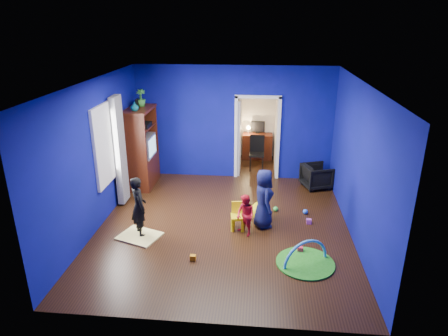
# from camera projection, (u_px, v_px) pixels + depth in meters

# --- Properties ---
(floor) EXTENTS (5.00, 5.50, 0.01)m
(floor) POSITION_uv_depth(u_px,v_px,m) (224.00, 226.00, 8.10)
(floor) COLOR black
(floor) RESTS_ON ground
(ceiling) EXTENTS (5.00, 5.50, 0.01)m
(ceiling) POSITION_uv_depth(u_px,v_px,m) (224.00, 82.00, 7.07)
(ceiling) COLOR white
(ceiling) RESTS_ON wall_back
(wall_back) EXTENTS (5.00, 0.02, 2.90)m
(wall_back) POSITION_uv_depth(u_px,v_px,m) (234.00, 123.00, 10.15)
(wall_back) COLOR navy
(wall_back) RESTS_ON floor
(wall_front) EXTENTS (5.00, 0.02, 2.90)m
(wall_front) POSITION_uv_depth(u_px,v_px,m) (203.00, 231.00, 5.03)
(wall_front) COLOR navy
(wall_front) RESTS_ON floor
(wall_left) EXTENTS (0.02, 5.50, 2.90)m
(wall_left) POSITION_uv_depth(u_px,v_px,m) (97.00, 155.00, 7.81)
(wall_left) COLOR navy
(wall_left) RESTS_ON floor
(wall_right) EXTENTS (0.02, 5.50, 2.90)m
(wall_right) POSITION_uv_depth(u_px,v_px,m) (358.00, 163.00, 7.37)
(wall_right) COLOR navy
(wall_right) RESTS_ON floor
(alcove) EXTENTS (1.00, 1.75, 2.50)m
(alcove) POSITION_uv_depth(u_px,v_px,m) (258.00, 123.00, 10.98)
(alcove) COLOR silver
(alcove) RESTS_ON floor
(armchair) EXTENTS (0.83, 0.81, 0.59)m
(armchair) POSITION_uv_depth(u_px,v_px,m) (317.00, 176.00, 9.86)
(armchair) COLOR black
(armchair) RESTS_ON floor
(child_black) EXTENTS (0.48, 0.52, 1.20)m
(child_black) POSITION_uv_depth(u_px,v_px,m) (139.00, 207.00, 7.60)
(child_black) COLOR black
(child_black) RESTS_ON floor
(child_navy) EXTENTS (0.52, 0.67, 1.22)m
(child_navy) POSITION_uv_depth(u_px,v_px,m) (264.00, 198.00, 7.92)
(child_navy) COLOR #0E1235
(child_navy) RESTS_ON floor
(toddler_red) EXTENTS (0.50, 0.51, 0.83)m
(toddler_red) POSITION_uv_depth(u_px,v_px,m) (245.00, 215.00, 7.66)
(toddler_red) COLOR red
(toddler_red) RESTS_ON floor
(vase) EXTENTS (0.21, 0.21, 0.21)m
(vase) POSITION_uv_depth(u_px,v_px,m) (135.00, 106.00, 9.13)
(vase) COLOR #0C5C62
(vase) RESTS_ON tv_armoire
(potted_plant) EXTENTS (0.26, 0.26, 0.41)m
(potted_plant) POSITION_uv_depth(u_px,v_px,m) (141.00, 98.00, 9.58)
(potted_plant) COLOR green
(potted_plant) RESTS_ON tv_armoire
(tv_armoire) EXTENTS (0.58, 1.14, 1.96)m
(tv_armoire) POSITION_uv_depth(u_px,v_px,m) (142.00, 148.00, 9.80)
(tv_armoire) COLOR #3F190A
(tv_armoire) RESTS_ON floor
(crt_tv) EXTENTS (0.46, 0.70, 0.54)m
(crt_tv) POSITION_uv_depth(u_px,v_px,m) (143.00, 146.00, 9.78)
(crt_tv) COLOR silver
(crt_tv) RESTS_ON tv_armoire
(yellow_blanket) EXTENTS (0.91, 0.82, 0.03)m
(yellow_blanket) POSITION_uv_depth(u_px,v_px,m) (139.00, 236.00, 7.71)
(yellow_blanket) COLOR #F2E07A
(yellow_blanket) RESTS_ON floor
(hopper_ball) EXTENTS (0.41, 0.41, 0.41)m
(hopper_ball) POSITION_uv_depth(u_px,v_px,m) (261.00, 211.00, 8.30)
(hopper_ball) COLOR yellow
(hopper_ball) RESTS_ON floor
(kid_chair) EXTENTS (0.31, 0.31, 0.50)m
(kid_chair) POSITION_uv_depth(u_px,v_px,m) (238.00, 218.00, 7.92)
(kid_chair) COLOR yellow
(kid_chair) RESTS_ON floor
(play_mat) EXTENTS (1.00, 1.00, 0.03)m
(play_mat) POSITION_uv_depth(u_px,v_px,m) (305.00, 263.00, 6.87)
(play_mat) COLOR green
(play_mat) RESTS_ON floor
(toy_arch) EXTENTS (0.80, 0.49, 0.89)m
(toy_arch) POSITION_uv_depth(u_px,v_px,m) (305.00, 263.00, 6.87)
(toy_arch) COLOR #3F8CD8
(toy_arch) RESTS_ON floor
(window_left) EXTENTS (0.03, 0.95, 1.55)m
(window_left) POSITION_uv_depth(u_px,v_px,m) (104.00, 145.00, 8.10)
(window_left) COLOR white
(window_left) RESTS_ON wall_left
(curtain) EXTENTS (0.14, 0.42, 2.40)m
(curtain) POSITION_uv_depth(u_px,v_px,m) (120.00, 151.00, 8.71)
(curtain) COLOR slate
(curtain) RESTS_ON floor
(doorway) EXTENTS (1.16, 0.10, 2.10)m
(doorway) POSITION_uv_depth(u_px,v_px,m) (257.00, 139.00, 10.24)
(doorway) COLOR white
(doorway) RESTS_ON floor
(study_desk) EXTENTS (0.88, 0.44, 0.75)m
(study_desk) POSITION_uv_depth(u_px,v_px,m) (257.00, 146.00, 11.88)
(study_desk) COLOR #3D140A
(study_desk) RESTS_ON floor
(desk_monitor) EXTENTS (0.40, 0.05, 0.32)m
(desk_monitor) POSITION_uv_depth(u_px,v_px,m) (258.00, 127.00, 11.79)
(desk_monitor) COLOR black
(desk_monitor) RESTS_ON study_desk
(desk_lamp) EXTENTS (0.14, 0.14, 0.14)m
(desk_lamp) POSITION_uv_depth(u_px,v_px,m) (248.00, 128.00, 11.77)
(desk_lamp) COLOR #FFD88C
(desk_lamp) RESTS_ON study_desk
(folding_chair) EXTENTS (0.40, 0.40, 0.92)m
(folding_chair) POSITION_uv_depth(u_px,v_px,m) (257.00, 154.00, 10.96)
(folding_chair) COLOR black
(folding_chair) RESTS_ON floor
(book_shelf) EXTENTS (0.88, 0.24, 0.04)m
(book_shelf) POSITION_uv_depth(u_px,v_px,m) (259.00, 90.00, 11.40)
(book_shelf) COLOR white
(book_shelf) RESTS_ON study_desk
(toy_0) EXTENTS (0.10, 0.08, 0.10)m
(toy_0) POSITION_uv_depth(u_px,v_px,m) (300.00, 249.00, 7.20)
(toy_0) COLOR #EC2740
(toy_0) RESTS_ON floor
(toy_1) EXTENTS (0.11, 0.11, 0.11)m
(toy_1) POSITION_uv_depth(u_px,v_px,m) (305.00, 212.00, 8.60)
(toy_1) COLOR blue
(toy_1) RESTS_ON floor
(toy_2) EXTENTS (0.10, 0.08, 0.10)m
(toy_2) POSITION_uv_depth(u_px,v_px,m) (193.00, 258.00, 6.96)
(toy_2) COLOR orange
(toy_2) RESTS_ON floor
(toy_3) EXTENTS (0.11, 0.11, 0.11)m
(toy_3) POSITION_uv_depth(u_px,v_px,m) (276.00, 209.00, 8.72)
(toy_3) COLOR green
(toy_3) RESTS_ON floor
(toy_4) EXTENTS (0.10, 0.08, 0.10)m
(toy_4) POSITION_uv_depth(u_px,v_px,m) (309.00, 221.00, 8.19)
(toy_4) COLOR #CA4BB8
(toy_4) RESTS_ON floor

